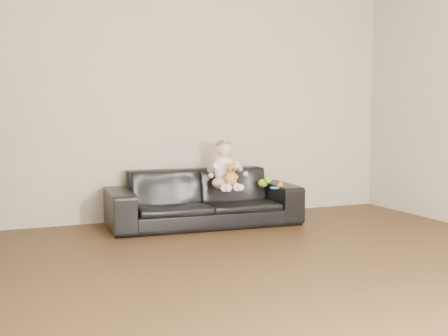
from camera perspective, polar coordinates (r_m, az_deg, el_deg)
name	(u,v)px	position (r m, az deg, el deg)	size (l,w,h in m)	color
floor	(312,287)	(3.85, 8.95, -11.89)	(5.50, 5.50, 0.00)	#473019
wall_back	(183,100)	(6.19, -4.23, 6.91)	(5.00, 5.00, 0.00)	beige
sofa	(204,198)	(5.80, -2.09, -3.03)	(1.95, 0.76, 0.57)	black
baby	(225,168)	(5.73, 0.05, 0.03)	(0.39, 0.46, 0.51)	silver
teddy_bear	(231,174)	(5.60, 0.75, -0.65)	(0.13, 0.13, 0.22)	#C38537
toy_green	(263,183)	(5.96, 3.97, -1.53)	(0.10, 0.12, 0.09)	#88DD1A
toy_rattle	(280,185)	(5.87, 5.73, -1.76)	(0.06, 0.06, 0.06)	orange
toy_blue_disc	(275,188)	(5.86, 5.17, -2.02)	(0.10, 0.10, 0.01)	#1889C3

